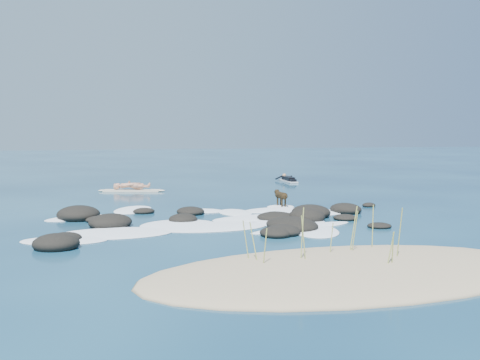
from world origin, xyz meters
name	(u,v)px	position (x,y,z in m)	size (l,w,h in m)	color
ground	(240,215)	(0.00, 0.00, 0.00)	(160.00, 160.00, 0.00)	#0A2642
sand_dune	(350,273)	(0.00, -8.20, 0.00)	(9.00, 4.40, 0.60)	#9E8966
dune_grass	(332,239)	(-0.19, -7.74, 0.64)	(3.29, 1.79, 1.23)	#8F994A
reef_rocks	(222,219)	(-1.01, -1.37, 0.12)	(12.71, 6.47, 0.61)	black
breaking_foam	(221,221)	(-0.98, -1.08, 0.01)	(11.22, 8.57, 0.12)	white
standing_surfer_rig	(131,177)	(-3.03, 9.00, 0.75)	(3.29, 1.36, 1.91)	beige
paddling_surfer_rig	(288,179)	(6.49, 11.88, 0.15)	(1.12, 2.50, 0.43)	silver
dog	(281,196)	(2.13, 1.56, 0.47)	(0.35, 1.11, 0.70)	black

